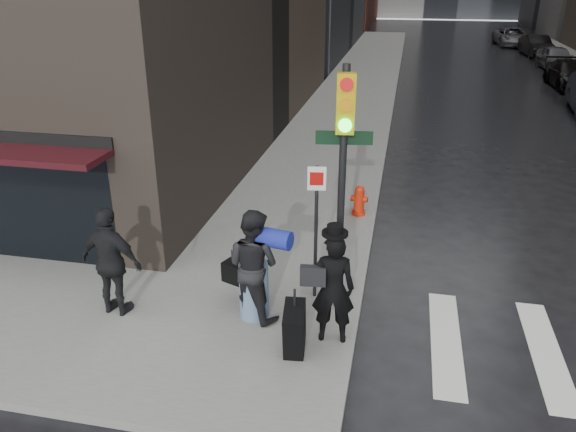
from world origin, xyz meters
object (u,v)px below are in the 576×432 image
Objects in this scene: traffic_light at (341,158)px; fire_hydrant at (359,202)px; man_jeans at (253,264)px; parked_car_3 at (571,75)px; parked_car_5 at (536,46)px; parked_car_6 at (512,37)px; parked_car_4 at (556,58)px; man_greycoat at (112,262)px; man_overcoat at (325,295)px.

fire_hydrant is (0.06, 4.07, -2.42)m from traffic_light.
man_jeans is at bearing -157.42° from traffic_light.
parked_car_5 is (0.54, 12.45, 0.04)m from parked_car_3.
parked_car_3 is (9.52, 23.84, -2.22)m from traffic_light.
parked_car_6 is (-0.25, 18.68, 0.04)m from parked_car_3.
man_jeans is at bearing -113.21° from parked_car_4.
parked_car_4 is at bearing 63.21° from traffic_light.
parked_car_6 is at bearing 69.45° from traffic_light.
man_greycoat is 0.45× the size of parked_car_5.
man_overcoat is at bearing -105.98° from parked_car_6.
parked_car_4 is at bearing 68.92° from fire_hydrant.
parked_car_3 is (9.54, 25.18, -0.35)m from man_overcoat.
parked_car_3 is 0.91× the size of parked_car_6.
parked_car_4 is (10.10, 31.41, -0.32)m from man_overcoat.
man_overcoat reaches higher than man_greycoat.
parked_car_4 is (13.85, 31.28, -0.43)m from man_greycoat.
man_overcoat is 0.49× the size of traffic_light.
parked_car_4 is at bearing -95.09° from parked_car_5.
man_jeans is at bearing -112.40° from parked_car_5.
man_greycoat is 4.33m from traffic_light.
man_jeans is 26.94m from parked_car_3.
man_overcoat reaches higher than parked_car_4.
man_greycoat is 0.38× the size of parked_car_6.
parked_car_6 is (9.29, 43.86, -0.31)m from man_overcoat.
parked_car_3 is (10.86, 24.64, -0.47)m from man_jeans.
parked_car_3 is at bearing -91.71° from man_jeans.
man_greycoat is at bearing -125.90° from fire_hydrant.
parked_car_6 is (-0.79, 6.23, -0.00)m from parked_car_5.
parked_car_4 is at bearing -90.29° from parked_car_6.
man_greycoat is at bearing -115.54° from parked_car_5.
parked_car_5 is at bearing -85.02° from man_jeans.
man_jeans is 0.42× the size of parked_car_3.
parked_car_3 is 1.07× the size of parked_car_5.
parked_car_5 is at bearing 66.26° from traffic_light.
parked_car_3 is at bearing -97.80° from parked_car_5.
man_overcoat is 2.77× the size of fire_hydrant.
man_overcoat is 38.96m from parked_car_5.
traffic_light is 31.79m from parked_car_4.
traffic_light is 5.60× the size of fire_hydrant.
man_jeans reaches higher than fire_hydrant.
man_overcoat is 1.05× the size of man_greycoat.
parked_car_3 is at bearing 64.44° from fire_hydrant.
parked_car_5 is 0.85× the size of parked_car_6.
man_jeans reaches higher than parked_car_3.
traffic_light is 4.73m from fire_hydrant.
parked_car_3 is 1.13× the size of parked_car_4.
parked_car_5 is (11.40, 37.10, -0.43)m from man_jeans.
man_jeans is 2.46m from man_greycoat.
parked_car_6 reaches higher than parked_car_3.
traffic_light reaches higher than man_jeans.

